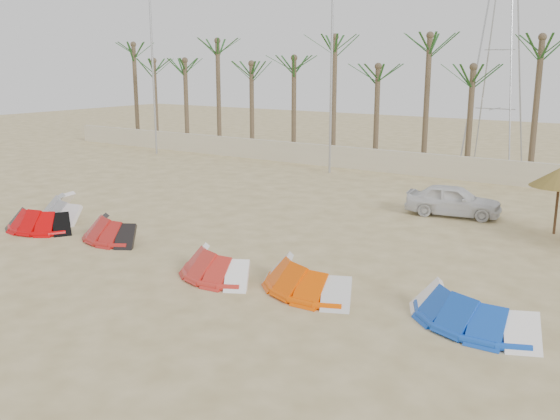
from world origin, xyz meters
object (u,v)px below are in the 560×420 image
Objects in this scene: kite_grey at (71,205)px; car at (453,200)px; kite_red_mid at (115,228)px; kite_blue at (475,307)px; parasol_left at (560,177)px; kite_red_left at (44,220)px; kite_orange at (310,275)px; kite_red_right at (219,263)px.

car is (13.27, 8.90, 0.24)m from kite_grey.
kite_red_mid is 13.11m from kite_blue.
parasol_left is (17.38, 8.24, 1.73)m from kite_grey.
kite_grey is at bearing 113.85° from car.
kite_red_mid is at bearing 129.22° from car.
car is (12.14, 11.03, 0.24)m from kite_red_left.
kite_grey is 15.98m from car.
kite_blue is (17.44, -1.65, -0.00)m from kite_grey.
car is at bearing 42.25° from kite_red_left.
kite_grey and kite_orange have the same top height.
parasol_left reaches higher than car.
kite_red_right is at bearing -173.90° from kite_blue.
kite_red_mid is 0.82× the size of car.
kite_red_left is 1.00× the size of kite_red_mid.
kite_red_mid is 16.34m from parasol_left.
kite_grey is 19.31m from parasol_left.
parasol_left is at bearing 32.55° from kite_red_left.
car reaches higher than kite_orange.
parasol_left is (16.25, 10.37, 1.73)m from kite_red_left.
kite_red_left and kite_red_mid have the same top height.
kite_red_right is 1.30× the size of parasol_left.
kite_red_right is at bearing 154.07° from car.
car is at bearing 170.88° from parasol_left.
car is at bearing 49.20° from kite_red_mid.
kite_grey is at bearing 161.43° from kite_red_mid.
kite_red_mid is at bearing 176.96° from kite_orange.
kite_red_right is 0.84× the size of kite_blue.
kite_red_right is (10.03, -2.44, -0.00)m from kite_grey.
kite_red_mid and kite_blue have the same top height.
kite_grey is 1.25× the size of kite_red_right.
kite_blue is (16.31, 0.48, 0.00)m from kite_red_left.
parasol_left reaches higher than kite_blue.
kite_red_mid is at bearing -18.57° from kite_grey.
kite_blue is at bearing -168.40° from car.
car reaches higher than kite_red_right.
kite_orange is 0.97× the size of car.
parasol_left is at bearing 90.37° from kite_blue.
kite_red_mid is (4.34, -1.46, -0.00)m from kite_grey.
car is (3.24, 11.33, 0.24)m from kite_red_right.
kite_blue is 1.00× the size of car.
kite_blue is 11.34m from car.
parasol_left is at bearing -109.10° from car.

